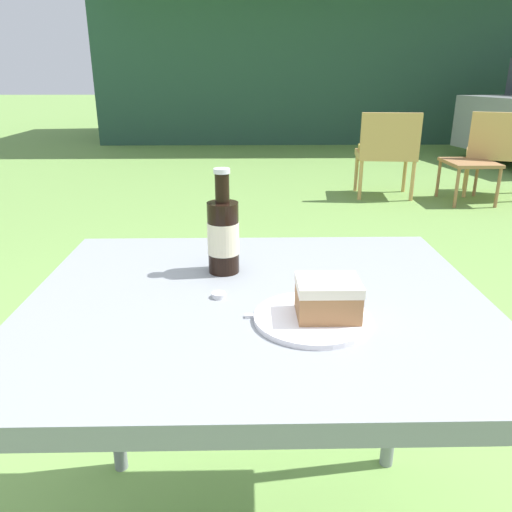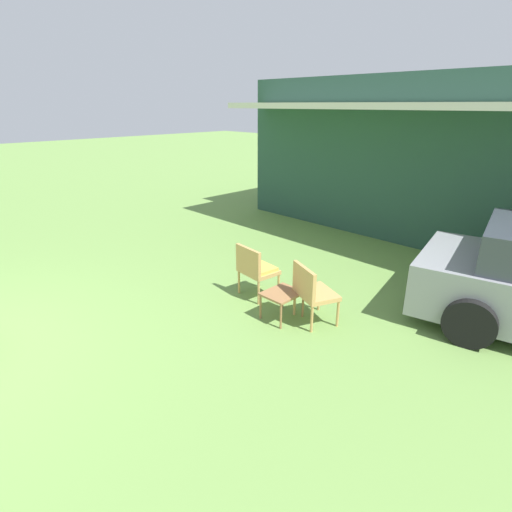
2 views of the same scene
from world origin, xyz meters
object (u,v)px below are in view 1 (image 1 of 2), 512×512
(wicker_chair_plain, at_px, (498,148))
(patio_table, at_px, (257,329))
(wicker_chair_cushioned, at_px, (387,149))
(garden_side_table, at_px, (469,166))
(cola_bottle_near, at_px, (223,235))
(cake_on_plate, at_px, (321,306))

(wicker_chair_plain, bearing_deg, patio_table, 81.26)
(wicker_chair_cushioned, xyz_separation_m, patio_table, (-1.34, -3.93, 0.19))
(wicker_chair_plain, height_order, garden_side_table, wicker_chair_plain)
(wicker_chair_cushioned, distance_m, garden_side_table, 0.77)
(wicker_chair_cushioned, bearing_deg, patio_table, 77.34)
(wicker_chair_plain, distance_m, cola_bottle_near, 4.54)
(cake_on_plate, distance_m, cola_bottle_near, 0.31)
(patio_table, bearing_deg, wicker_chair_plain, 58.42)
(wicker_chair_cushioned, xyz_separation_m, wicker_chair_plain, (1.07, -0.01, 0.00))
(garden_side_table, xyz_separation_m, cola_bottle_near, (-2.14, -3.58, 0.48))
(wicker_chair_cushioned, height_order, patio_table, wicker_chair_cushioned)
(patio_table, distance_m, cola_bottle_near, 0.22)
(wicker_chair_plain, height_order, cola_bottle_near, cola_bottle_near)
(wicker_chair_cushioned, relative_size, wicker_chair_plain, 1.00)
(patio_table, bearing_deg, cola_bottle_near, 116.96)
(wicker_chair_cushioned, bearing_deg, wicker_chair_plain, -174.64)
(wicker_chair_plain, height_order, patio_table, wicker_chair_plain)
(wicker_chair_plain, xyz_separation_m, cake_on_plate, (-2.30, -4.02, 0.29))
(patio_table, height_order, cola_bottle_near, cola_bottle_near)
(patio_table, xyz_separation_m, cola_bottle_near, (-0.07, 0.14, 0.16))
(wicker_chair_cushioned, bearing_deg, cola_bottle_near, 75.76)
(garden_side_table, height_order, patio_table, patio_table)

